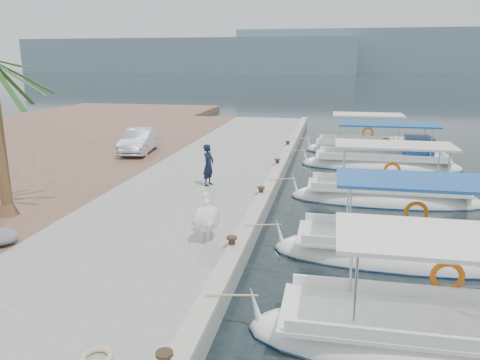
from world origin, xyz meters
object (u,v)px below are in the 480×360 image
(fishing_caique_e, at_px, (363,150))
(fisherman, at_px, (208,165))
(pelican, at_px, (207,217))
(fishing_caique_b, at_px, (408,255))
(parked_car, at_px, (139,141))
(fishing_caique_d, at_px, (382,164))
(fishing_caique_c, at_px, (385,198))
(fishing_caique_a, at_px, (438,343))

(fishing_caique_e, relative_size, fisherman, 4.09)
(pelican, bearing_deg, fisherman, 104.59)
(fishing_caique_b, relative_size, fisherman, 4.52)
(fishing_caique_e, height_order, parked_car, fishing_caique_e)
(fishing_caique_b, distance_m, fishing_caique_e, 15.49)
(fishing_caique_d, bearing_deg, fisherman, -136.40)
(parked_car, bearing_deg, fisherman, -54.54)
(fishing_caique_c, xyz_separation_m, fishing_caique_d, (0.47, 6.08, 0.06))
(fishing_caique_b, xyz_separation_m, pelican, (-5.36, -0.90, 1.02))
(fisherman, bearing_deg, fishing_caique_b, -112.10)
(fishing_caique_c, height_order, parked_car, fishing_caique_c)
(fishing_caique_d, relative_size, fisherman, 4.87)
(fishing_caique_b, height_order, fishing_caique_d, same)
(fisherman, bearing_deg, parked_car, 54.74)
(parked_car, bearing_deg, fishing_caique_e, 16.38)
(fishing_caique_a, height_order, fishing_caique_e, same)
(fishing_caique_b, distance_m, fishing_caique_d, 11.49)
(pelican, bearing_deg, fishing_caique_c, 50.01)
(fishing_caique_c, distance_m, fishing_caique_d, 6.09)
(fishing_caique_c, relative_size, fisherman, 4.42)
(pelican, bearing_deg, fishing_caique_e, 72.97)
(fishing_caique_a, height_order, fisherman, fishing_caique_a)
(fishing_caique_e, xyz_separation_m, parked_car, (-11.74, -5.11, 1.01))
(fisherman, distance_m, parked_car, 7.81)
(fishing_caique_b, height_order, fisherman, fishing_caique_b)
(fishing_caique_d, bearing_deg, fishing_caique_e, 100.44)
(fishing_caique_a, distance_m, fisherman, 11.16)
(pelican, distance_m, parked_car, 13.13)
(fishing_caique_a, height_order, fishing_caique_d, same)
(fishing_caique_c, relative_size, fishing_caique_e, 1.08)
(fishing_caique_d, relative_size, parked_car, 2.06)
(fishing_caique_c, distance_m, fishing_caique_e, 10.09)
(pelican, bearing_deg, fishing_caique_d, 65.06)
(fishing_caique_b, bearing_deg, fishing_caique_d, 88.04)
(pelican, xyz_separation_m, parked_car, (-6.72, 11.27, -0.01))
(fishing_caique_d, bearing_deg, fishing_caique_b, -91.96)
(fishing_caique_a, relative_size, parked_car, 1.88)
(fishing_caique_c, bearing_deg, fisherman, -173.43)
(fishing_caique_a, bearing_deg, fishing_caique_e, 90.83)
(pelican, relative_size, parked_car, 0.42)
(pelican, distance_m, fisherman, 5.72)
(fishing_caique_d, height_order, fishing_caique_e, same)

